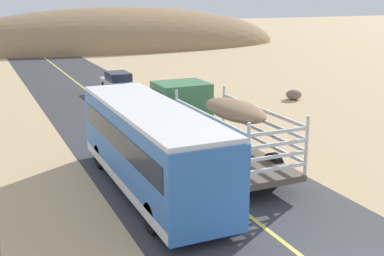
{
  "coord_description": "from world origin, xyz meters",
  "views": [
    {
      "loc": [
        -7.94,
        -8.59,
        7.16
      ],
      "look_at": [
        0.0,
        9.06,
        1.89
      ],
      "focal_mm": 46.44,
      "sensor_mm": 36.0,
      "label": 1
    }
  ],
  "objects_px": {
    "livestock_truck": "(200,114)",
    "car_far": "(119,83)",
    "boulder_near_shoulder": "(294,95)",
    "bus": "(150,146)"
  },
  "relations": [
    {
      "from": "bus",
      "to": "livestock_truck",
      "type": "bearing_deg",
      "value": 44.23
    },
    {
      "from": "car_far",
      "to": "boulder_near_shoulder",
      "type": "xyz_separation_m",
      "value": [
        10.35,
        -7.58,
        -0.35
      ]
    },
    {
      "from": "livestock_truck",
      "to": "boulder_near_shoulder",
      "type": "xyz_separation_m",
      "value": [
        10.96,
        7.97,
        -1.44
      ]
    },
    {
      "from": "livestock_truck",
      "to": "bus",
      "type": "bearing_deg",
      "value": -135.77
    },
    {
      "from": "bus",
      "to": "boulder_near_shoulder",
      "type": "height_order",
      "value": "bus"
    },
    {
      "from": "boulder_near_shoulder",
      "to": "bus",
      "type": "bearing_deg",
      "value": -141.72
    },
    {
      "from": "livestock_truck",
      "to": "car_far",
      "type": "relative_size",
      "value": 2.2
    },
    {
      "from": "livestock_truck",
      "to": "car_far",
      "type": "height_order",
      "value": "livestock_truck"
    },
    {
      "from": "bus",
      "to": "boulder_near_shoulder",
      "type": "bearing_deg",
      "value": 38.28
    },
    {
      "from": "bus",
      "to": "boulder_near_shoulder",
      "type": "xyz_separation_m",
      "value": [
        14.64,
        11.55,
        -1.4
      ]
    }
  ]
}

